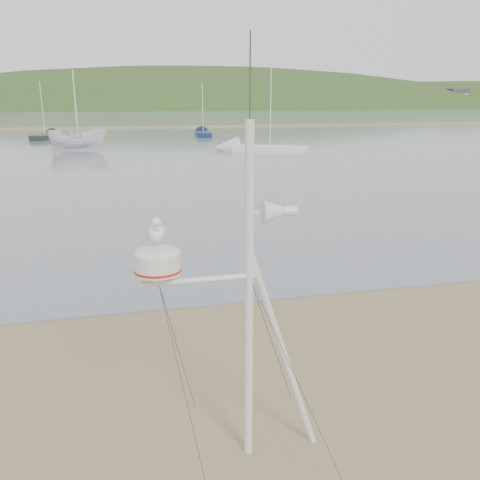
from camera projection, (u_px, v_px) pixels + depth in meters
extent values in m
plane|color=olive|center=(42.00, 453.00, 6.22)|extent=(560.00, 560.00, 0.00)
cube|color=slate|center=(111.00, 115.00, 129.86)|extent=(560.00, 256.00, 0.04)
cube|color=olive|center=(109.00, 128.00, 71.77)|extent=(560.00, 7.00, 0.07)
ellipsoid|color=#243C18|center=(203.00, 155.00, 241.19)|extent=(400.00, 180.00, 80.00)
ellipsoid|color=#243C18|center=(462.00, 136.00, 270.57)|extent=(300.00, 135.00, 56.00)
cube|color=white|center=(8.00, 98.00, 180.72)|extent=(8.40, 6.30, 8.00)
cube|color=white|center=(84.00, 98.00, 186.51)|extent=(8.40, 6.30, 8.00)
cube|color=white|center=(155.00, 98.00, 192.29)|extent=(8.40, 6.30, 8.00)
cube|color=white|center=(222.00, 98.00, 198.08)|extent=(8.40, 6.30, 8.00)
cube|color=white|center=(286.00, 98.00, 203.87)|extent=(8.40, 6.30, 8.00)
cube|color=white|center=(346.00, 98.00, 209.65)|extent=(8.40, 6.30, 8.00)
cube|color=white|center=(402.00, 98.00, 215.44)|extent=(8.40, 6.30, 8.00)
cube|color=white|center=(456.00, 98.00, 221.23)|extent=(8.40, 6.30, 8.00)
cylinder|color=silver|center=(249.00, 301.00, 5.70)|extent=(0.10, 0.10, 3.98)
cylinder|color=silver|center=(283.00, 353.00, 5.99)|extent=(0.92, 0.08, 2.61)
cylinder|color=silver|center=(200.00, 280.00, 5.50)|extent=(1.29, 0.07, 0.07)
cylinder|color=#2D382D|center=(250.00, 78.00, 5.06)|extent=(0.02, 0.02, 0.90)
cube|color=silver|center=(158.00, 277.00, 5.38)|extent=(0.16, 0.16, 0.09)
cylinder|color=silver|center=(158.00, 263.00, 5.34)|extent=(0.50, 0.50, 0.22)
cylinder|color=red|center=(158.00, 270.00, 5.36)|extent=(0.51, 0.51, 0.02)
ellipsoid|color=silver|center=(157.00, 253.00, 5.31)|extent=(0.50, 0.50, 0.14)
cone|color=silver|center=(274.00, 212.00, 5.49)|extent=(0.26, 0.26, 0.26)
cylinder|color=silver|center=(290.00, 211.00, 5.53)|extent=(0.14, 0.11, 0.11)
cube|color=silver|center=(258.00, 212.00, 5.45)|extent=(0.20, 0.04, 0.04)
cylinder|color=tan|center=(154.00, 243.00, 5.28)|extent=(0.01, 0.01, 0.07)
cylinder|color=tan|center=(159.00, 243.00, 5.29)|extent=(0.01, 0.01, 0.07)
ellipsoid|color=white|center=(156.00, 233.00, 5.25)|extent=(0.17, 0.27, 0.20)
ellipsoid|color=#B0B3B8|center=(149.00, 233.00, 5.22)|extent=(0.05, 0.22, 0.13)
ellipsoid|color=#B0B3B8|center=(164.00, 232.00, 5.26)|extent=(0.05, 0.22, 0.13)
cone|color=white|center=(155.00, 231.00, 5.39)|extent=(0.09, 0.08, 0.09)
ellipsoid|color=white|center=(157.00, 227.00, 5.13)|extent=(0.08, 0.08, 0.12)
sphere|color=white|center=(157.00, 222.00, 5.10)|extent=(0.10, 0.10, 0.10)
cone|color=gold|center=(157.00, 224.00, 5.05)|extent=(0.02, 0.05, 0.02)
imported|color=silver|center=(77.00, 120.00, 41.06)|extent=(1.96, 1.91, 4.79)
cube|color=black|center=(45.00, 137.00, 52.76)|extent=(2.57, 4.99, 0.50)
cone|color=black|center=(55.00, 135.00, 55.70)|extent=(1.87, 1.97, 1.53)
cylinder|color=silver|center=(42.00, 108.00, 51.98)|extent=(0.08, 0.08, 5.25)
cube|color=silver|center=(270.00, 149.00, 39.91)|extent=(5.93, 4.54, 0.50)
cone|color=silver|center=(225.00, 148.00, 40.96)|extent=(2.69, 2.63, 1.85)
cylinder|color=silver|center=(271.00, 104.00, 38.98)|extent=(0.08, 0.08, 6.37)
cube|color=#122040|center=(203.00, 134.00, 56.74)|extent=(1.94, 4.86, 0.50)
cone|color=#122040|center=(201.00, 132.00, 59.64)|extent=(1.66, 1.79, 1.52)
cylinder|color=silver|center=(203.00, 108.00, 55.97)|extent=(0.08, 0.08, 5.22)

